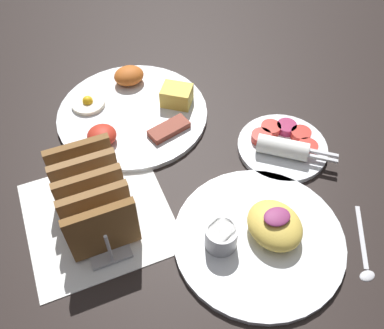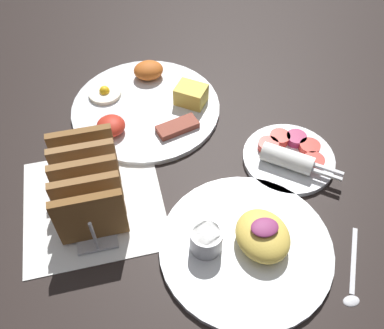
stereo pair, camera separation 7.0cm
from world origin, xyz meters
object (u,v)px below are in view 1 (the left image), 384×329
at_px(plate_condiments, 283,145).
at_px(toast_rack, 93,198).
at_px(plate_foreground, 259,235).
at_px(plate_breakfast, 133,110).

xyz_separation_m(plate_condiments, toast_rack, (-0.34, -0.01, 0.04)).
bearing_deg(plate_foreground, plate_condiments, 49.18).
bearing_deg(plate_condiments, toast_rack, -177.79).
height_order(plate_condiments, plate_foreground, plate_foreground).
height_order(plate_breakfast, toast_rack, toast_rack).
xyz_separation_m(plate_breakfast, toast_rack, (-0.12, -0.20, 0.04)).
bearing_deg(plate_breakfast, plate_foreground, -74.69).
distance_m(plate_breakfast, toast_rack, 0.24).
bearing_deg(plate_breakfast, toast_rack, -121.17).
bearing_deg(plate_breakfast, plate_condiments, -40.81).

